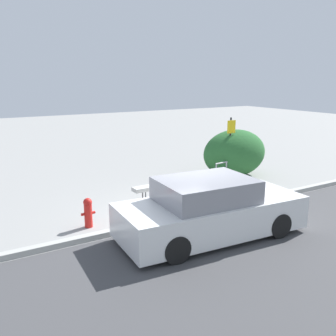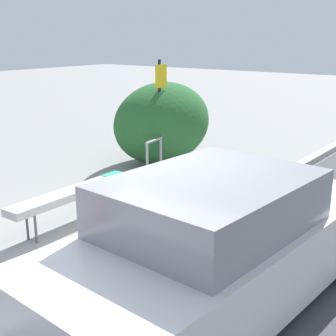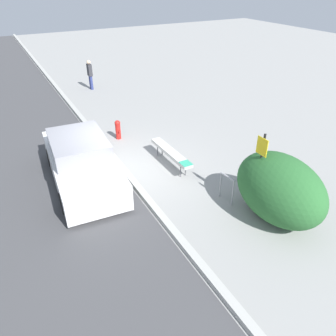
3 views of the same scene
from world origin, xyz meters
name	(u,v)px [view 1 (image 1 of 3)]	position (x,y,z in m)	size (l,w,h in m)	color
ground_plane	(186,218)	(0.00, 0.00, 0.00)	(60.00, 60.00, 0.00)	gray
curb	(186,216)	(0.00, 0.00, 0.07)	(60.00, 0.20, 0.13)	#A8A8A3
bench	(167,185)	(0.34, 1.57, 0.49)	(2.25, 0.37, 0.56)	#515156
bike_rack	(221,171)	(2.81, 2.00, 0.50)	(0.55, 0.11, 0.83)	#99999E
sign_post	(230,143)	(3.52, 2.40, 1.38)	(0.36, 0.08, 2.30)	black
fire_hydrant	(88,212)	(-2.46, 0.76, 0.41)	(0.36, 0.22, 0.77)	red
shrub_hedge	(235,153)	(4.02, 2.71, 0.90)	(2.65, 1.72, 1.79)	#28602D
parked_car_near	(210,210)	(-0.19, -1.28, 0.65)	(4.55, 2.06, 1.43)	black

